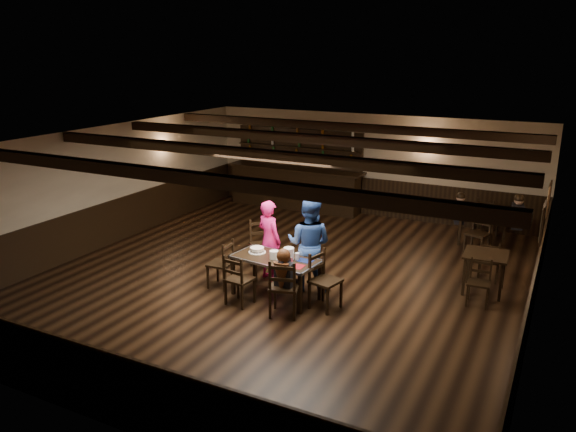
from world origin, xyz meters
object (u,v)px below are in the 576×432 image
at_px(cake, 257,250).
at_px(chair_near_left, 237,277).
at_px(woman_pink, 269,240).
at_px(dining_table, 276,262).
at_px(man_blue, 309,244).
at_px(bar_counter, 296,182).
at_px(chair_near_right, 283,284).

bearing_deg(cake, chair_near_left, -90.35).
bearing_deg(woman_pink, dining_table, 147.61).
xyz_separation_m(man_blue, bar_counter, (-2.73, 5.00, -0.15)).
height_order(chair_near_right, woman_pink, woman_pink).
height_order(dining_table, man_blue, man_blue).
height_order(man_blue, cake, man_blue).
bearing_deg(chair_near_right, bar_counter, 114.48).
relative_size(chair_near_right, man_blue, 0.58).
distance_m(dining_table, bar_counter, 6.09).
distance_m(chair_near_left, woman_pink, 1.34).
relative_size(dining_table, bar_counter, 0.41).
height_order(chair_near_left, woman_pink, woman_pink).
bearing_deg(bar_counter, dining_table, -67.15).
bearing_deg(cake, woman_pink, 97.58).
bearing_deg(bar_counter, chair_near_left, -72.82).
xyz_separation_m(man_blue, cake, (-0.80, -0.52, -0.08)).
bearing_deg(chair_near_right, dining_table, 126.75).
bearing_deg(cake, chair_near_right, -38.78).
relative_size(woman_pink, cake, 4.96).
relative_size(chair_near_left, woman_pink, 0.59).
distance_m(dining_table, man_blue, 0.74).
height_order(chair_near_right, man_blue, man_blue).
height_order(woman_pink, man_blue, man_blue).
bearing_deg(bar_counter, man_blue, -61.39).
bearing_deg(man_blue, cake, 27.44).
distance_m(dining_table, woman_pink, 0.87).
height_order(man_blue, bar_counter, bar_counter).
xyz_separation_m(chair_near_left, man_blue, (0.80, 1.22, 0.34)).
xyz_separation_m(dining_table, woman_pink, (-0.52, 0.70, 0.12)).
bearing_deg(chair_near_right, chair_near_left, 177.79).
bearing_deg(chair_near_right, man_blue, 95.48).
xyz_separation_m(woman_pink, cake, (0.08, -0.61, 0.01)).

